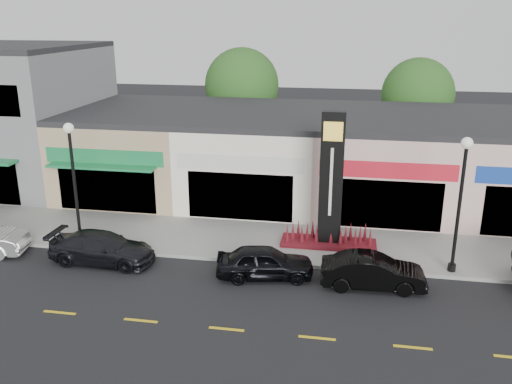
% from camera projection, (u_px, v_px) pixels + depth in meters
% --- Properties ---
extents(ground, '(120.00, 120.00, 0.00)m').
position_uv_depth(ground, '(244.00, 287.00, 20.78)').
color(ground, black).
rests_on(ground, ground).
extents(sidewalk, '(52.00, 4.30, 0.15)m').
position_uv_depth(sidewalk, '(263.00, 241.00, 24.83)').
color(sidewalk, gray).
rests_on(sidewalk, ground).
extents(curb, '(52.00, 0.20, 0.15)m').
position_uv_depth(curb, '(254.00, 262.00, 22.73)').
color(curb, gray).
rests_on(curb, ground).
extents(shop_beige, '(7.00, 10.85, 4.80)m').
position_uv_depth(shop_beige, '(141.00, 148.00, 32.17)').
color(shop_beige, tan).
rests_on(shop_beige, ground).
extents(shop_cream, '(7.00, 10.01, 4.80)m').
position_uv_depth(shop_cream, '(257.00, 153.00, 31.02)').
color(shop_cream, white).
rests_on(shop_cream, ground).
extents(shop_pink_w, '(7.00, 10.01, 4.80)m').
position_uv_depth(shop_pink_w, '(382.00, 158.00, 29.86)').
color(shop_pink_w, beige).
rests_on(shop_pink_w, ground).
extents(tree_rear_west, '(5.20, 5.20, 7.83)m').
position_uv_depth(tree_rear_west, '(242.00, 85.00, 38.07)').
color(tree_rear_west, '#382619').
rests_on(tree_rear_west, ground).
extents(tree_rear_mid, '(4.80, 4.80, 7.29)m').
position_uv_depth(tree_rear_mid, '(418.00, 94.00, 36.18)').
color(tree_rear_mid, '#382619').
rests_on(tree_rear_mid, ground).
extents(lamp_west_near, '(0.44, 0.44, 5.47)m').
position_uv_depth(lamp_west_near, '(73.00, 172.00, 23.37)').
color(lamp_west_near, black).
rests_on(lamp_west_near, sidewalk).
extents(lamp_east_near, '(0.44, 0.44, 5.47)m').
position_uv_depth(lamp_east_near, '(461.00, 192.00, 20.71)').
color(lamp_east_near, black).
rests_on(lamp_east_near, sidewalk).
extents(pylon_sign, '(4.20, 1.30, 6.00)m').
position_uv_depth(pylon_sign, '(330.00, 200.00, 23.50)').
color(pylon_sign, '#55100E').
rests_on(pylon_sign, sidewalk).
extents(car_dark_sedan, '(1.94, 4.51, 1.29)m').
position_uv_depth(car_dark_sedan, '(102.00, 248.00, 22.65)').
color(car_dark_sedan, black).
rests_on(car_dark_sedan, ground).
extents(car_black_sedan, '(2.18, 4.04, 1.30)m').
position_uv_depth(car_black_sedan, '(265.00, 262.00, 21.34)').
color(car_black_sedan, black).
rests_on(car_black_sedan, ground).
extents(car_black_conv, '(1.55, 4.00, 1.30)m').
position_uv_depth(car_black_conv, '(373.00, 272.00, 20.55)').
color(car_black_conv, black).
rests_on(car_black_conv, ground).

